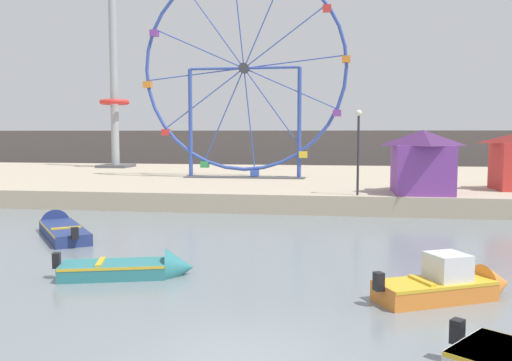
{
  "coord_description": "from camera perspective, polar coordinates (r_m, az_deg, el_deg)",
  "views": [
    {
      "loc": [
        1.74,
        -9.5,
        4.15
      ],
      "look_at": [
        -1.35,
        10.88,
        2.33
      ],
      "focal_mm": 38.02,
      "sensor_mm": 36.0,
      "label": 1
    }
  ],
  "objects": [
    {
      "name": "promenade_lamp_near",
      "position": [
        27.65,
        10.71,
        4.18
      ],
      "size": [
        0.32,
        0.32,
        4.28
      ],
      "color": "#2D2D33",
      "rests_on": "quay_promenade"
    },
    {
      "name": "motorboat_teal_painted",
      "position": [
        16.26,
        -12.33,
        -9.01
      ],
      "size": [
        4.0,
        2.17,
        1.15
      ],
      "rotation": [
        0.0,
        0.0,
        0.28
      ],
      "color": "teal",
      "rests_on": "ground_plane"
    },
    {
      "name": "ferris_wheel_blue_frame",
      "position": [
        37.91,
        -1.28,
        11.41
      ],
      "size": [
        14.39,
        1.2,
        14.63
      ],
      "color": "#334CA8",
      "rests_on": "quay_promenade"
    },
    {
      "name": "ground_plane",
      "position": [
        10.51,
        -1.73,
        -18.21
      ],
      "size": [
        240.0,
        240.0,
        0.0
      ],
      "primitive_type": "plane",
      "color": "slate"
    },
    {
      "name": "quay_promenade",
      "position": [
        40.02,
        6.09,
        -0.2
      ],
      "size": [
        110.0,
        25.58,
        1.0
      ],
      "primitive_type": "cube",
      "color": "#B7A88E",
      "rests_on": "ground_plane"
    },
    {
      "name": "motorboat_orange_hull",
      "position": [
        14.69,
        20.04,
        -10.22
      ],
      "size": [
        3.84,
        2.66,
        1.45
      ],
      "rotation": [
        0.0,
        0.0,
        0.46
      ],
      "color": "orange",
      "rests_on": "ground_plane"
    },
    {
      "name": "drop_tower_steel_tower",
      "position": [
        51.08,
        -14.69,
        8.82
      ],
      "size": [
        2.8,
        2.8,
        16.14
      ],
      "color": "#999EA3",
      "rests_on": "quay_promenade"
    },
    {
      "name": "carnival_booth_purple_stall",
      "position": [
        29.26,
        17.07,
        2.02
      ],
      "size": [
        3.16,
        3.63,
        3.29
      ],
      "rotation": [
        0.0,
        0.0,
        0.01
      ],
      "color": "purple",
      "rests_on": "quay_promenade"
    },
    {
      "name": "distant_town_skyline",
      "position": [
        65.7,
        7.11,
        3.32
      ],
      "size": [
        140.0,
        3.0,
        4.4
      ],
      "primitive_type": "cube",
      "color": "#564C47",
      "rests_on": "ground_plane"
    },
    {
      "name": "motorboat_navy_blue",
      "position": [
        23.87,
        -19.95,
        -4.67
      ],
      "size": [
        4.42,
        5.24,
        1.25
      ],
      "rotation": [
        0.0,
        0.0,
        2.22
      ],
      "color": "navy",
      "rests_on": "ground_plane"
    }
  ]
}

